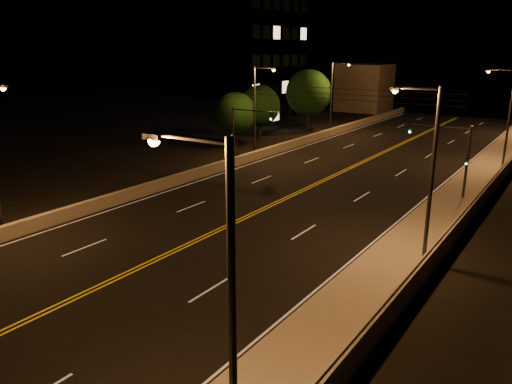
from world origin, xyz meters
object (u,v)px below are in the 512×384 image
Objects in this scene: traffic_signal_right at (452,152)px; building_tower at (210,21)px; streetlight_2 at (507,112)px; tree_0 at (236,113)px; tree_1 at (260,106)px; streetlight_6 at (333,93)px; tree_2 at (309,93)px; streetlight_5 at (257,106)px; streetlight_0 at (222,299)px; traffic_signal_left at (242,129)px; streetlight_1 at (427,164)px.

building_tower is at bearing 151.38° from traffic_signal_right.
tree_0 is (-25.93, -5.47, -1.34)m from streetlight_2.
streetlight_6 is at bearing 61.00° from tree_1.
building_tower is at bearing 147.90° from tree_1.
streetlight_6 is 1.46× the size of tree_0.
tree_2 is at bearing 159.69° from streetlight_2.
tree_1 is at bearing -119.00° from streetlight_6.
building_tower reaches higher than tree_2.
streetlight_2 is at bearing 20.42° from streetlight_5.
streetlight_5 is 1.00× the size of streetlight_6.
streetlight_0 is at bearing -50.89° from building_tower.
streetlight_5 is 1.64× the size of traffic_signal_left.
streetlight_0 and streetlight_5 have the same top height.
streetlight_1 is 1.11× the size of tree_2.
tree_0 is 0.76× the size of tree_2.
tree_1 is at bearing 96.16° from tree_0.
building_tower reaches higher than tree_0.
streetlight_2 is 26.47m from tree_2.
tree_2 is (-3.39, 17.17, -0.12)m from streetlight_5.
streetlight_0 is 29.21m from traffic_signal_right.
streetlight_5 is 5.32m from tree_0.
streetlight_0 is 1.64× the size of traffic_signal_left.
streetlight_0 is at bearing -55.18° from traffic_signal_left.
tree_1 is at bearing 122.59° from streetlight_0.
building_tower reaches higher than streetlight_2.
streetlight_0 is 1.00× the size of streetlight_1.
building_tower is (-19.85, 0.02, 9.19)m from streetlight_6.
streetlight_6 is at bearing 93.14° from traffic_signal_left.
tree_0 is at bearing 164.60° from traffic_signal_right.
streetlight_6 is at bearing 73.24° from tree_0.
streetlight_0 is 41.29m from streetlight_2.
streetlight_6 reaches higher than tree_1.
streetlight_0 is at bearing -57.24° from streetlight_5.
building_tower reaches higher than traffic_signal_left.
tree_1 is at bearing -100.92° from tree_2.
tree_0 is at bearing 130.29° from traffic_signal_left.
streetlight_2 reaches higher than tree_0.
streetlight_5 is at bearing 105.82° from traffic_signal_left.
streetlight_5 is 1.11× the size of tree_2.
tree_1 is at bearing 121.88° from streetlight_5.
traffic_signal_left is 0.84× the size of tree_1.
streetlight_2 is 1.64× the size of traffic_signal_right.
traffic_signal_left is at bearing 148.20° from streetlight_1.
streetlight_5 reaches higher than tree_0.
tree_1 is at bearing 179.48° from streetlight_2.
streetlight_1 is 1.64× the size of traffic_signal_right.
streetlight_5 is 20.36m from traffic_signal_right.
building_tower is (-41.29, 50.78, 9.19)m from streetlight_0.
streetlight_0 is 1.00× the size of streetlight_5.
streetlight_1 is at bearing 90.00° from streetlight_0.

